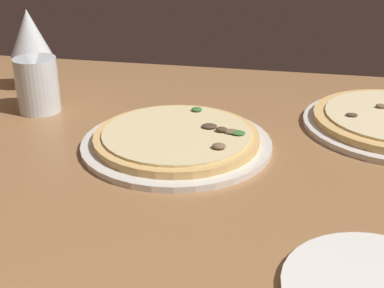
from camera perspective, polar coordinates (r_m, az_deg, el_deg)
dining_table at (r=76.58cm, az=1.86°, el=-5.15°), size 150.00×110.00×4.00cm
pizza_main at (r=85.10cm, az=-1.63°, el=0.46°), size 30.51×30.51×3.38cm
wine_glass_far at (r=114.96cm, az=-17.05°, el=11.11°), size 8.36×8.36×16.36cm
water_glass at (r=102.85cm, az=-16.20°, el=5.74°), size 7.77×7.77×10.14cm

